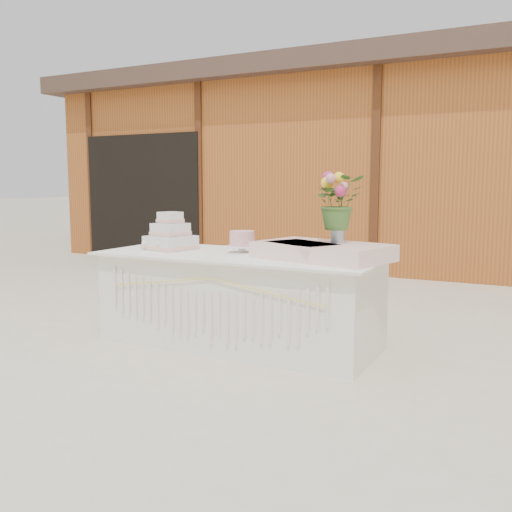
{
  "coord_description": "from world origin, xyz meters",
  "views": [
    {
      "loc": [
        2.3,
        -4.09,
        1.36
      ],
      "look_at": [
        0.0,
        0.3,
        0.72
      ],
      "focal_mm": 40.0,
      "sensor_mm": 36.0,
      "label": 1
    }
  ],
  "objects": [
    {
      "name": "bouquet",
      "position": [
        0.83,
        0.08,
        1.26
      ],
      "size": [
        0.5,
        0.49,
        0.42
      ],
      "primitive_type": "imported",
      "rotation": [
        0.0,
        0.0,
        0.7
      ],
      "color": "#3D6628",
      "rests_on": "flower_vase"
    },
    {
      "name": "barn",
      "position": [
        -0.01,
        5.99,
        1.68
      ],
      "size": [
        12.6,
        4.6,
        3.3
      ],
      "color": "#9D5221",
      "rests_on": "ground"
    },
    {
      "name": "ground",
      "position": [
        0.0,
        0.0,
        0.0
      ],
      "size": [
        80.0,
        80.0,
        0.0
      ],
      "primitive_type": "plane",
      "color": "beige",
      "rests_on": "ground"
    },
    {
      "name": "cake_table",
      "position": [
        0.0,
        -0.0,
        0.39
      ],
      "size": [
        2.4,
        1.0,
        0.77
      ],
      "color": "white",
      "rests_on": "ground"
    },
    {
      "name": "satin_runner",
      "position": [
        0.73,
        0.01,
        0.83
      ],
      "size": [
        1.11,
        0.81,
        0.13
      ],
      "primitive_type": "cube",
      "rotation": [
        0.0,
        0.0,
        -0.24
      ],
      "color": "#FCD1CA",
      "rests_on": "cake_table"
    },
    {
      "name": "flower_vase",
      "position": [
        0.83,
        0.08,
        0.97
      ],
      "size": [
        0.11,
        0.11,
        0.15
      ],
      "primitive_type": "cylinder",
      "color": "#A6A6AB",
      "rests_on": "satin_runner"
    },
    {
      "name": "loose_flowers",
      "position": [
        -0.97,
        0.1,
        0.78
      ],
      "size": [
        0.21,
        0.32,
        0.02
      ],
      "primitive_type": null,
      "rotation": [
        0.0,
        0.0,
        -0.32
      ],
      "color": "pink",
      "rests_on": "cake_table"
    },
    {
      "name": "pink_cake_stand",
      "position": [
        0.01,
        0.04,
        0.88
      ],
      "size": [
        0.26,
        0.26,
        0.19
      ],
      "color": "white",
      "rests_on": "cake_table"
    },
    {
      "name": "wedding_cake",
      "position": [
        -0.7,
        0.01,
        0.88
      ],
      "size": [
        0.44,
        0.44,
        0.33
      ],
      "rotation": [
        0.0,
        0.0,
        -0.22
      ],
      "color": "silver",
      "rests_on": "cake_table"
    }
  ]
}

